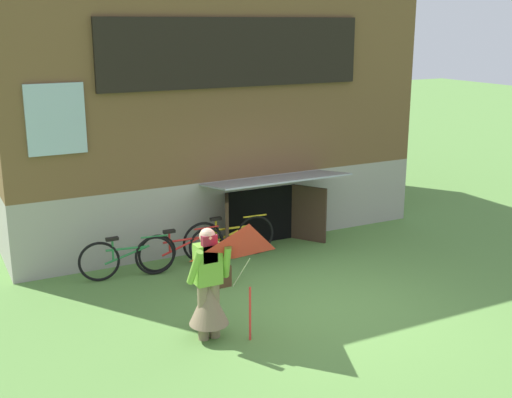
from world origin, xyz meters
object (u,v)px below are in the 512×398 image
kite (249,255)px  bicycle_red (182,249)px  bicycle_yellow (229,238)px  bicycle_green (127,258)px  wooden_crate (217,275)px  person (209,293)px

kite → bicycle_red: bearing=84.6°
bicycle_yellow → bicycle_green: bicycle_yellow is taller
bicycle_red → kite: bearing=-94.3°
kite → wooden_crate: kite is taller
person → bicycle_red: (0.62, 2.56, -0.29)m
kite → bicycle_green: size_ratio=1.03×
bicycle_green → wooden_crate: bearing=-31.0°
bicycle_red → wooden_crate: 1.00m
kite → bicycle_yellow: kite is taller
kite → bicycle_red: kite is taller
person → wooden_crate: bearing=72.8°
bicycle_red → bicycle_green: bicycle_green is taller
person → kite: size_ratio=0.95×
kite → person: bearing=123.8°
bicycle_yellow → bicycle_green: bearing=-173.5°
kite → bicycle_yellow: bearing=69.1°
person → wooden_crate: person is taller
bicycle_red → bicycle_green: (-0.95, -0.00, 0.00)m
wooden_crate → kite: bearing=-103.3°
person → bicycle_green: (-0.32, 2.55, -0.29)m
person → wooden_crate: 1.86m
bicycle_green → wooden_crate: size_ratio=4.28×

